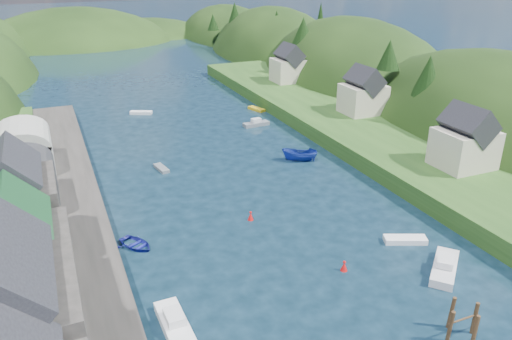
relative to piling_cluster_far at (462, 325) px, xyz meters
name	(u,v)px	position (x,y,z in m)	size (l,w,h in m)	color
ground	(203,144)	(-5.28, 50.99, -1.24)	(600.00, 600.00, 0.00)	black
hillside_right	(350,115)	(39.72, 75.99, -8.65)	(36.00, 245.56, 48.00)	black
far_hills	(109,67)	(-4.06, 174.99, -12.04)	(103.00, 68.00, 44.00)	black
hill_trees	(176,59)	(-5.29, 65.52, 9.87)	(89.87, 145.39, 12.47)	black
quay_left	(53,270)	(-29.28, 20.99, -0.24)	(12.00, 110.00, 2.00)	#2D2B28
quayside_buildings	(15,310)	(-31.28, 7.38, 5.85)	(8.00, 35.84, 12.90)	#2D2B28
boat_sheds	(22,161)	(-31.28, 39.99, 4.04)	(7.00, 21.00, 7.50)	#2D2D30
terrace_right	(368,136)	(19.72, 40.99, -0.04)	(16.00, 120.00, 2.40)	#234719
right_bank_cottages	(357,94)	(22.72, 49.32, 4.61)	(9.00, 59.24, 8.41)	beige
piling_cluster_far	(462,325)	(0.00, 0.00, 0.00)	(2.99, 2.81, 3.61)	#382314
channel_buoy_near	(344,266)	(-3.50, 11.51, -0.76)	(0.70, 0.70, 1.10)	#BA0E0F
channel_buoy_far	(251,216)	(-7.91, 24.39, -0.76)	(0.70, 0.70, 1.10)	#BA0E0F
moored_boats	(303,261)	(-6.78, 13.67, -0.60)	(35.67, 88.10, 2.12)	silver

